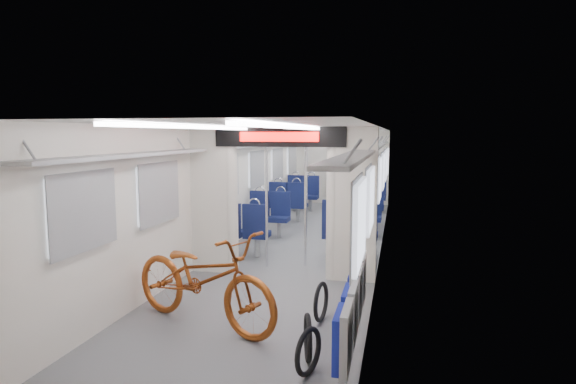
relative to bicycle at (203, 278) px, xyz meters
The scene contains 14 objects.
carriage 3.99m from the bicycle, 84.14° to the left, with size 12.00×12.02×2.31m.
bicycle is the anchor object (origin of this frame).
flip_bench 1.82m from the bicycle, 15.89° to the right, with size 0.12×2.12×0.53m.
bike_hoop_a 1.68m from the bicycle, 32.20° to the right, with size 0.46×0.46×0.05m, color black.
bike_hoop_b 1.50m from the bicycle, 24.33° to the right, with size 0.47×0.47×0.05m, color black.
bike_hoop_c 1.41m from the bicycle, 17.83° to the left, with size 0.47×0.47×0.05m, color black.
seat_bay_near_left 4.00m from the bicycle, 97.74° to the left, with size 0.90×2.01×1.08m.
seat_bay_near_right 4.60m from the bicycle, 73.17° to the left, with size 0.96×2.29×1.17m.
seat_bay_far_left 7.61m from the bicycle, 94.07° to the left, with size 0.92×2.14×1.12m.
seat_bay_far_right 7.92m from the bicycle, 80.33° to the left, with size 0.96×2.31×1.17m.
stanchion_near_left 2.62m from the bicycle, 88.95° to the left, with size 0.04×0.04×2.30m, color silver.
stanchion_near_right 2.89m from the bicycle, 76.66° to the left, with size 0.04×0.04×2.30m, color silver.
stanchion_far_left 5.81m from the bicycle, 89.02° to the left, with size 0.04×0.04×2.30m, color silver.
stanchion_far_right 5.79m from the bicycle, 82.89° to the left, with size 0.04×0.04×2.30m, color silver.
Camera 1 is at (1.75, -9.08, 2.19)m, focal length 30.00 mm.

